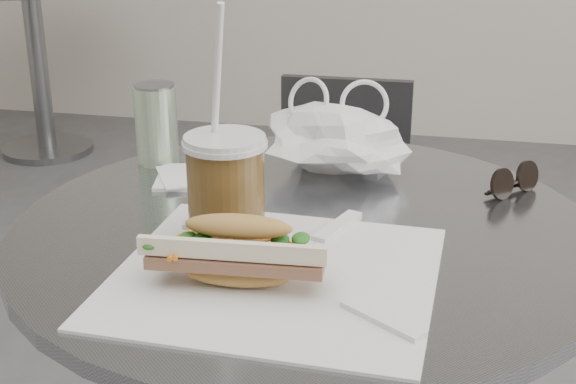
% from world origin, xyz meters
% --- Properties ---
extents(bg_table, '(0.70, 0.70, 0.74)m').
position_xyz_m(bg_table, '(-1.60, 2.40, 0.47)').
color(bg_table, slate).
rests_on(bg_table, ground).
extents(chair_far, '(0.38, 0.39, 0.73)m').
position_xyz_m(chair_far, '(-0.07, 0.92, 0.33)').
color(chair_far, '#303033').
rests_on(chair_far, ground).
extents(sandwich_paper, '(0.37, 0.35, 0.00)m').
position_xyz_m(sandwich_paper, '(-0.01, 0.05, 0.74)').
color(sandwich_paper, white).
rests_on(sandwich_paper, cafe_table).
extents(banh_mi, '(0.24, 0.11, 0.08)m').
position_xyz_m(banh_mi, '(-0.04, 0.02, 0.78)').
color(banh_mi, tan).
rests_on(banh_mi, sandwich_paper).
extents(iced_coffee, '(0.10, 0.10, 0.29)m').
position_xyz_m(iced_coffee, '(-0.08, 0.13, 0.81)').
color(iced_coffee, brown).
rests_on(iced_coffee, cafe_table).
extents(sunglasses, '(0.08, 0.09, 0.04)m').
position_xyz_m(sunglasses, '(0.27, 0.37, 0.76)').
color(sunglasses, black).
rests_on(sunglasses, cafe_table).
extents(plastic_bag, '(0.22, 0.18, 0.10)m').
position_xyz_m(plastic_bag, '(0.00, 0.39, 0.79)').
color(plastic_bag, white).
rests_on(plastic_bag, cafe_table).
extents(napkin_stack, '(0.13, 0.13, 0.01)m').
position_xyz_m(napkin_stack, '(-0.19, 0.33, 0.74)').
color(napkin_stack, white).
rests_on(napkin_stack, cafe_table).
extents(drink_can, '(0.07, 0.07, 0.12)m').
position_xyz_m(drink_can, '(-0.27, 0.39, 0.80)').
color(drink_can, '#629657').
rests_on(drink_can, cafe_table).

